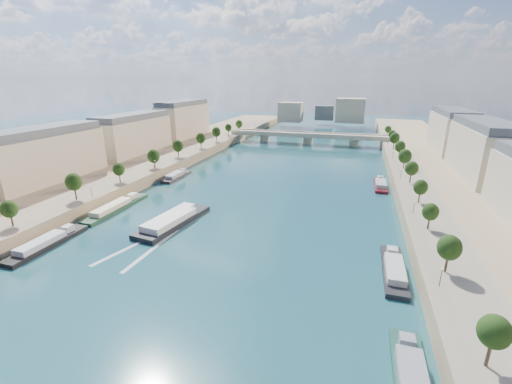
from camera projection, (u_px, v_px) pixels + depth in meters
The scene contains 17 objects.
ground at pixel (261, 198), 133.60m from camera, with size 700.00×700.00×0.00m, color #0D343A.
quay_left at pixel (106, 177), 152.45m from camera, with size 44.00×520.00×5.00m, color #9E8460.
quay_right at pixel (469, 211), 113.18m from camera, with size 44.00×520.00×5.00m, color #9E8460.
pave_left at pixel (134, 174), 147.56m from camera, with size 14.00×520.00×0.10m, color gray.
pave_right at pixel (421, 200), 116.47m from camera, with size 14.00×520.00×0.10m, color gray.
trees_left at pixel (139, 161), 147.12m from camera, with size 4.80×268.80×8.26m.
trees_right at pixel (413, 176), 124.40m from camera, with size 4.80×268.80×8.26m.
lamps_left at pixel (127, 175), 136.38m from camera, with size 0.36×200.36×4.28m.
lamps_right at pixel (407, 187), 121.38m from camera, with size 0.36×200.36×4.28m.
buildings_left at pixel (96, 140), 162.52m from camera, with size 16.00×226.00×23.20m.
buildings_right at pixel (511, 165), 116.16m from camera, with size 16.00×226.00×23.20m.
skyline at pixel (327, 111), 327.74m from camera, with size 79.00×42.00×22.00m.
bridge at pixel (308, 137), 243.12m from camera, with size 112.00×12.00×8.15m.
tour_barge at pixel (173, 221), 108.89m from camera, with size 12.62×30.76×4.05m.
wake at pixel (143, 247), 94.20m from camera, with size 11.18×26.02×0.04m.
moored_barges_left at pixel (47, 243), 94.60m from camera, with size 5.00×159.94×3.60m.
moored_barges_right at pixel (397, 288), 74.62m from camera, with size 5.00×160.10×3.60m.
Camera 1 is at (34.51, -21.32, 44.12)m, focal length 24.00 mm.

